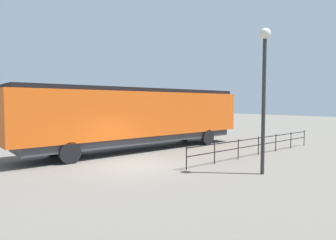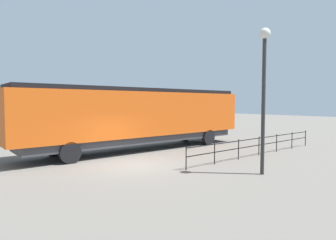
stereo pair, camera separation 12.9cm
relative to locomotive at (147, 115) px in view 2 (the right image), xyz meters
name	(u,v)px [view 2 (the right image)]	position (x,y,z in m)	size (l,w,h in m)	color
ground_plane	(135,165)	(3.72, -3.37, -2.24)	(120.00, 120.00, 0.00)	#666059
locomotive	(147,115)	(0.00, 0.00, 0.00)	(2.81, 15.94, 3.97)	#D15114
lamp_post	(264,77)	(8.64, -0.12, 1.89)	(0.47, 0.47, 6.16)	#2D2D2D
platform_fence	(259,143)	(6.02, 3.69, -1.52)	(0.05, 11.66, 1.09)	black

